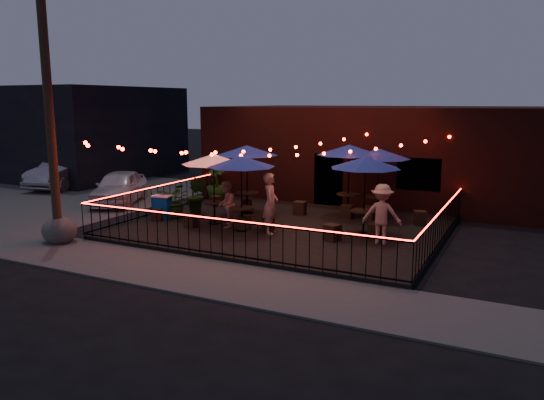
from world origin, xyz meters
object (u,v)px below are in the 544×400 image
(cafe_table_4, at_px, (365,164))
(boulder, at_px, (59,231))
(cafe_table_1, at_px, (247,151))
(cooler, at_px, (162,207))
(utility_pole, at_px, (49,110))
(cafe_table_0, at_px, (213,160))
(cafe_table_2, at_px, (241,162))
(cafe_table_5, at_px, (379,155))
(cafe_table_3, at_px, (349,151))

(cafe_table_4, height_order, boulder, cafe_table_4)
(cafe_table_1, bearing_deg, cooler, -135.15)
(utility_pole, height_order, cafe_table_0, utility_pole)
(cooler, bearing_deg, cafe_table_1, 35.89)
(cafe_table_0, distance_m, cafe_table_2, 1.40)
(cafe_table_5, distance_m, cooler, 7.83)
(cafe_table_5, bearing_deg, boulder, -137.04)
(cafe_table_0, height_order, cafe_table_5, cafe_table_5)
(cafe_table_5, height_order, boulder, cafe_table_5)
(cafe_table_4, bearing_deg, cafe_table_5, 96.43)
(cafe_table_3, xyz_separation_m, cafe_table_5, (1.02, 0.21, -0.11))
(cafe_table_5, xyz_separation_m, boulder, (-7.77, -7.24, -2.00))
(cooler, distance_m, boulder, 3.74)
(cafe_table_4, relative_size, cooler, 2.87)
(cafe_table_0, bearing_deg, cafe_table_4, 9.26)
(cafe_table_0, xyz_separation_m, boulder, (-3.11, -3.80, -1.92))
(cafe_table_5, bearing_deg, cooler, -151.18)
(cafe_table_0, xyz_separation_m, cafe_table_1, (0.18, 1.95, 0.14))
(cafe_table_4, relative_size, cafe_table_5, 0.93)
(cafe_table_4, bearing_deg, boulder, -150.26)
(utility_pole, height_order, cafe_table_1, utility_pole)
(cafe_table_4, xyz_separation_m, cafe_table_5, (-0.30, 2.63, 0.03))
(cafe_table_0, relative_size, cafe_table_5, 1.04)
(cafe_table_1, xyz_separation_m, cooler, (-2.20, -2.18, -1.87))
(cafe_table_5, bearing_deg, cafe_table_1, -161.63)
(cafe_table_4, bearing_deg, cafe_table_3, 118.55)
(cafe_table_1, distance_m, cooler, 3.62)
(cafe_table_3, distance_m, cafe_table_5, 1.05)
(cafe_table_3, relative_size, cafe_table_5, 1.18)
(utility_pole, xyz_separation_m, cafe_table_5, (7.75, 7.29, -1.61))
(cafe_table_1, height_order, boulder, cafe_table_1)
(cafe_table_2, bearing_deg, boulder, -142.98)
(utility_pole, distance_m, cafe_table_5, 10.76)
(cooler, height_order, boulder, cooler)
(cafe_table_1, relative_size, boulder, 2.82)
(cafe_table_2, height_order, cafe_table_5, cafe_table_5)
(utility_pole, distance_m, cafe_table_2, 5.80)
(boulder, bearing_deg, cafe_table_0, 50.73)
(cafe_table_1, bearing_deg, cafe_table_0, -95.40)
(cafe_table_3, bearing_deg, boulder, -133.87)
(boulder, bearing_deg, cooler, 72.91)
(cafe_table_5, relative_size, boulder, 2.62)
(cafe_table_0, relative_size, cafe_table_2, 1.08)
(utility_pole, height_order, boulder, utility_pole)
(boulder, bearing_deg, cafe_table_2, 37.02)
(cafe_table_4, bearing_deg, cafe_table_0, -170.74)
(cafe_table_1, distance_m, boulder, 6.94)
(cafe_table_5, bearing_deg, cafe_table_0, -143.61)
(utility_pole, relative_size, cafe_table_1, 2.84)
(cafe_table_4, bearing_deg, utility_pole, -149.90)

